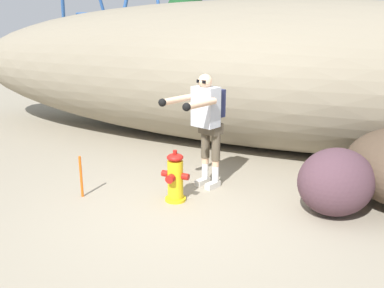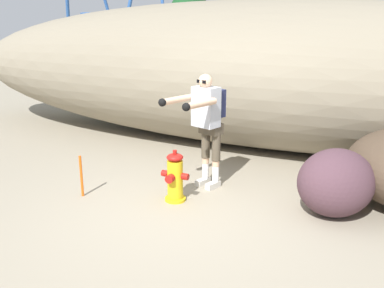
{
  "view_description": "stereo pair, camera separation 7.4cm",
  "coord_description": "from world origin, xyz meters",
  "px_view_note": "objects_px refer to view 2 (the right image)",
  "views": [
    {
      "loc": [
        2.08,
        -4.5,
        2.44
      ],
      "look_at": [
        -0.17,
        0.7,
        0.75
      ],
      "focal_mm": 39.72,
      "sensor_mm": 36.0,
      "label": 1
    },
    {
      "loc": [
        2.15,
        -4.47,
        2.44
      ],
      "look_at": [
        -0.17,
        0.7,
        0.75
      ],
      "focal_mm": 39.72,
      "sensor_mm": 36.0,
      "label": 2
    }
  ],
  "objects_px": {
    "survey_stake": "(81,176)",
    "fire_hydrant": "(175,178)",
    "utility_worker": "(207,117)",
    "boulder_mid": "(336,182)"
  },
  "relations": [
    {
      "from": "fire_hydrant",
      "to": "survey_stake",
      "type": "relative_size",
      "value": 1.22
    },
    {
      "from": "boulder_mid",
      "to": "survey_stake",
      "type": "bearing_deg",
      "value": -165.33
    },
    {
      "from": "survey_stake",
      "to": "boulder_mid",
      "type": "bearing_deg",
      "value": 14.67
    },
    {
      "from": "boulder_mid",
      "to": "survey_stake",
      "type": "xyz_separation_m",
      "value": [
        -3.32,
        -0.87,
        -0.13
      ]
    },
    {
      "from": "utility_worker",
      "to": "survey_stake",
      "type": "distance_m",
      "value": 1.96
    },
    {
      "from": "fire_hydrant",
      "to": "boulder_mid",
      "type": "xyz_separation_m",
      "value": [
        2.05,
        0.47,
        0.1
      ]
    },
    {
      "from": "utility_worker",
      "to": "survey_stake",
      "type": "height_order",
      "value": "utility_worker"
    },
    {
      "from": "fire_hydrant",
      "to": "utility_worker",
      "type": "bearing_deg",
      "value": 71.67
    },
    {
      "from": "fire_hydrant",
      "to": "utility_worker",
      "type": "relative_size",
      "value": 0.43
    },
    {
      "from": "survey_stake",
      "to": "fire_hydrant",
      "type": "bearing_deg",
      "value": 17.6
    }
  ]
}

